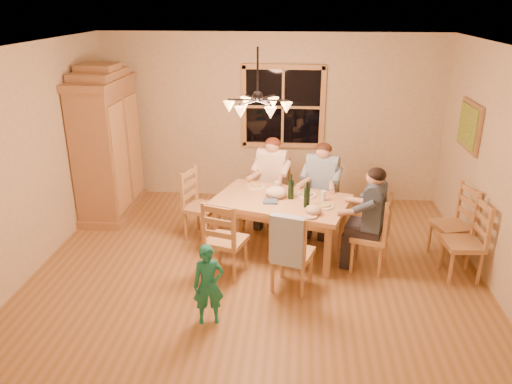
# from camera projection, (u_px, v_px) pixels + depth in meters

# --- Properties ---
(floor) EXTENTS (5.50, 5.50, 0.00)m
(floor) POSITION_uv_depth(u_px,v_px,m) (257.00, 269.00, 6.28)
(floor) COLOR olive
(floor) RESTS_ON ground
(ceiling) EXTENTS (5.50, 5.00, 0.02)m
(ceiling) POSITION_uv_depth(u_px,v_px,m) (258.00, 46.00, 5.29)
(ceiling) COLOR white
(ceiling) RESTS_ON wall_back
(wall_back) EXTENTS (5.50, 0.02, 2.70)m
(wall_back) POSITION_uv_depth(u_px,v_px,m) (270.00, 118.00, 8.10)
(wall_back) COLOR tan
(wall_back) RESTS_ON floor
(wall_left) EXTENTS (0.02, 5.00, 2.70)m
(wall_left) POSITION_uv_depth(u_px,v_px,m) (30.00, 161.00, 6.01)
(wall_left) COLOR tan
(wall_left) RESTS_ON floor
(wall_right) EXTENTS (0.02, 5.00, 2.70)m
(wall_right) POSITION_uv_depth(u_px,v_px,m) (503.00, 174.00, 5.56)
(wall_right) COLOR tan
(wall_right) RESTS_ON floor
(window) EXTENTS (1.30, 0.06, 1.30)m
(window) POSITION_uv_depth(u_px,v_px,m) (283.00, 107.00, 7.98)
(window) COLOR black
(window) RESTS_ON wall_back
(painting) EXTENTS (0.06, 0.78, 0.64)m
(painting) POSITION_uv_depth(u_px,v_px,m) (469.00, 126.00, 6.59)
(painting) COLOR olive
(painting) RESTS_ON wall_right
(chandelier) EXTENTS (0.77, 0.68, 0.71)m
(chandelier) POSITION_uv_depth(u_px,v_px,m) (258.00, 105.00, 5.52)
(chandelier) COLOR black
(chandelier) RESTS_ON ceiling
(armoire) EXTENTS (0.66, 1.40, 2.30)m
(armoire) POSITION_uv_depth(u_px,v_px,m) (108.00, 148.00, 7.57)
(armoire) COLOR olive
(armoire) RESTS_ON floor
(dining_table) EXTENTS (1.90, 1.47, 0.76)m
(dining_table) POSITION_uv_depth(u_px,v_px,m) (281.00, 207.00, 6.47)
(dining_table) COLOR tan
(dining_table) RESTS_ON floor
(chair_far_left) EXTENTS (0.54, 0.53, 0.99)m
(chair_far_left) POSITION_uv_depth(u_px,v_px,m) (272.00, 205.00, 7.42)
(chair_far_left) COLOR tan
(chair_far_left) RESTS_ON floor
(chair_far_right) EXTENTS (0.54, 0.53, 0.99)m
(chair_far_right) POSITION_uv_depth(u_px,v_px,m) (320.00, 213.00, 7.16)
(chair_far_right) COLOR tan
(chair_far_right) RESTS_ON floor
(chair_near_left) EXTENTS (0.54, 0.53, 0.99)m
(chair_near_left) POSITION_uv_depth(u_px,v_px,m) (226.00, 252.00, 6.06)
(chair_near_left) COLOR tan
(chair_near_left) RESTS_ON floor
(chair_near_right) EXTENTS (0.54, 0.53, 0.99)m
(chair_near_right) POSITION_uv_depth(u_px,v_px,m) (292.00, 265.00, 5.76)
(chair_near_right) COLOR tan
(chair_near_right) RESTS_ON floor
(chair_end_left) EXTENTS (0.53, 0.54, 0.99)m
(chair_end_left) POSITION_uv_depth(u_px,v_px,m) (202.00, 217.00, 7.00)
(chair_end_left) COLOR tan
(chair_end_left) RESTS_ON floor
(chair_end_right) EXTENTS (0.53, 0.54, 0.99)m
(chair_end_right) POSITION_uv_depth(u_px,v_px,m) (369.00, 246.00, 6.19)
(chair_end_right) COLOR tan
(chair_end_right) RESTS_ON floor
(adult_woman) EXTENTS (0.49, 0.51, 0.87)m
(adult_woman) POSITION_uv_depth(u_px,v_px,m) (272.00, 171.00, 7.23)
(adult_woman) COLOR beige
(adult_woman) RESTS_ON floor
(adult_plaid_man) EXTENTS (0.49, 0.51, 0.87)m
(adult_plaid_man) POSITION_uv_depth(u_px,v_px,m) (322.00, 177.00, 6.97)
(adult_plaid_man) COLOR #346790
(adult_plaid_man) RESTS_ON floor
(adult_slate_man) EXTENTS (0.51, 0.49, 0.87)m
(adult_slate_man) POSITION_uv_depth(u_px,v_px,m) (373.00, 207.00, 5.99)
(adult_slate_man) COLOR #38485A
(adult_slate_man) RESTS_ON floor
(towel) EXTENTS (0.39, 0.21, 0.58)m
(towel) POSITION_uv_depth(u_px,v_px,m) (287.00, 241.00, 5.46)
(towel) COLOR #95AECA
(towel) RESTS_ON chair_near_right
(wine_bottle_a) EXTENTS (0.08, 0.08, 0.33)m
(wine_bottle_a) POSITION_uv_depth(u_px,v_px,m) (291.00, 187.00, 6.39)
(wine_bottle_a) COLOR black
(wine_bottle_a) RESTS_ON dining_table
(wine_bottle_b) EXTENTS (0.08, 0.08, 0.33)m
(wine_bottle_b) POSITION_uv_depth(u_px,v_px,m) (307.00, 195.00, 6.13)
(wine_bottle_b) COLOR black
(wine_bottle_b) RESTS_ON dining_table
(plate_woman) EXTENTS (0.26, 0.26, 0.02)m
(plate_woman) POSITION_uv_depth(u_px,v_px,m) (256.00, 187.00, 6.83)
(plate_woman) COLOR white
(plate_woman) RESTS_ON dining_table
(plate_plaid) EXTENTS (0.26, 0.26, 0.02)m
(plate_plaid) POSITION_uv_depth(u_px,v_px,m) (306.00, 195.00, 6.54)
(plate_plaid) COLOR white
(plate_plaid) RESTS_ON dining_table
(plate_slate) EXTENTS (0.26, 0.26, 0.02)m
(plate_slate) POSITION_uv_depth(u_px,v_px,m) (324.00, 206.00, 6.19)
(plate_slate) COLOR white
(plate_slate) RESTS_ON dining_table
(wine_glass_a) EXTENTS (0.06, 0.06, 0.14)m
(wine_glass_a) POSITION_uv_depth(u_px,v_px,m) (277.00, 187.00, 6.65)
(wine_glass_a) COLOR silver
(wine_glass_a) RESTS_ON dining_table
(wine_glass_b) EXTENTS (0.06, 0.06, 0.14)m
(wine_glass_b) POSITION_uv_depth(u_px,v_px,m) (323.00, 196.00, 6.35)
(wine_glass_b) COLOR silver
(wine_glass_b) RESTS_ON dining_table
(cap) EXTENTS (0.20, 0.20, 0.11)m
(cap) POSITION_uv_depth(u_px,v_px,m) (313.00, 210.00, 5.97)
(cap) COLOR tan
(cap) RESTS_ON dining_table
(napkin) EXTENTS (0.21, 0.19, 0.03)m
(napkin) POSITION_uv_depth(u_px,v_px,m) (270.00, 202.00, 6.31)
(napkin) COLOR #435B7C
(napkin) RESTS_ON dining_table
(cloth_bundle) EXTENTS (0.28, 0.22, 0.15)m
(cloth_bundle) POSITION_uv_depth(u_px,v_px,m) (276.00, 192.00, 6.44)
(cloth_bundle) COLOR beige
(cloth_bundle) RESTS_ON dining_table
(child) EXTENTS (0.36, 0.28, 0.88)m
(child) POSITION_uv_depth(u_px,v_px,m) (208.00, 285.00, 5.10)
(child) COLOR #1A7662
(child) RESTS_ON floor
(chair_spare_front) EXTENTS (0.46, 0.47, 0.99)m
(chair_spare_front) POSITION_uv_depth(u_px,v_px,m) (461.00, 255.00, 5.99)
(chair_spare_front) COLOR tan
(chair_spare_front) RESTS_ON floor
(chair_spare_back) EXTENTS (0.53, 0.54, 0.99)m
(chair_spare_back) POSITION_uv_depth(u_px,v_px,m) (449.00, 237.00, 6.44)
(chair_spare_back) COLOR tan
(chair_spare_back) RESTS_ON floor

